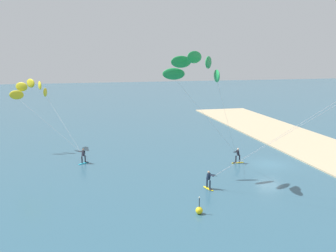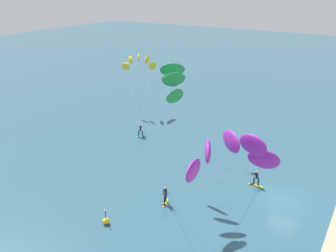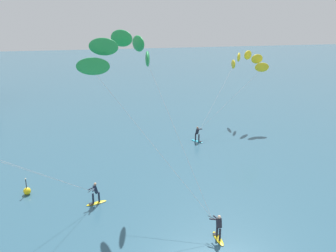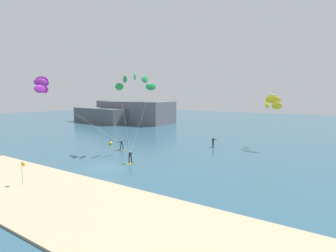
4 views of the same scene
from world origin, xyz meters
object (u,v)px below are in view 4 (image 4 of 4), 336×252
(kitesurfer_far_out, at_px, (270,104))
(marker_buoy, at_px, (111,143))
(kitesurfer_mid_water, at_px, (135,84))
(kitesurfer_nearshore, at_px, (46,88))
(beach_flag, at_px, (23,168))

(kitesurfer_far_out, bearing_deg, marker_buoy, -149.83)
(kitesurfer_mid_water, relative_size, marker_buoy, 8.85)
(kitesurfer_mid_water, bearing_deg, kitesurfer_far_out, 44.53)
(kitesurfer_mid_water, bearing_deg, kitesurfer_nearshore, -137.17)
(beach_flag, bearing_deg, kitesurfer_nearshore, 139.25)
(kitesurfer_far_out, height_order, marker_buoy, kitesurfer_far_out)
(kitesurfer_nearshore, relative_size, kitesurfer_far_out, 1.09)
(beach_flag, bearing_deg, kitesurfer_far_out, 67.97)
(kitesurfer_mid_water, height_order, kitesurfer_far_out, kitesurfer_mid_water)
(kitesurfer_nearshore, height_order, kitesurfer_far_out, kitesurfer_nearshore)
(beach_flag, bearing_deg, marker_buoy, 114.97)
(kitesurfer_mid_water, xyz_separation_m, beach_flag, (2.04, -18.80, -8.79))
(kitesurfer_nearshore, bearing_deg, beach_flag, -40.75)
(kitesurfer_far_out, height_order, beach_flag, kitesurfer_far_out)
(kitesurfer_nearshore, distance_m, marker_buoy, 14.58)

